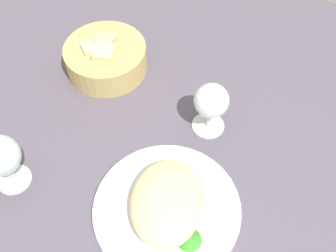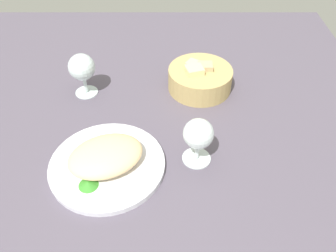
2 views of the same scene
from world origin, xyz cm
name	(u,v)px [view 2 (image 2 of 2)]	position (x,y,z in cm)	size (l,w,h in cm)	color
ground_plane	(125,140)	(0.00, 0.00, -1.00)	(140.00, 140.00, 2.00)	#544C5B
plate	(108,165)	(-2.88, -9.63, 0.70)	(26.07, 26.07, 1.40)	white
omelette	(106,156)	(-2.88, -9.63, 3.78)	(16.70, 12.51, 4.75)	beige
lettuce_garnish	(88,183)	(-5.95, -15.81, 2.05)	(4.30, 4.30, 1.31)	#388C2C
bread_basket	(200,78)	(19.81, 20.09, 3.38)	(18.01, 18.01, 8.14)	tan
wine_glass_near	(198,136)	(17.41, -7.13, 7.47)	(6.85, 6.85, 11.55)	silver
wine_glass_far	(82,69)	(-12.40, 17.89, 8.10)	(7.30, 7.30, 12.29)	silver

